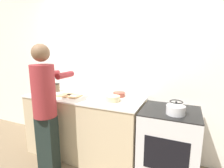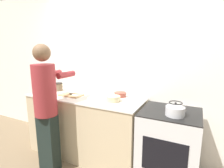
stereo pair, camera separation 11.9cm
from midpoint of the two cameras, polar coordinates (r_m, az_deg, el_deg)
The scene contains 10 objects.
wall_back at distance 2.75m, azimuth 3.15°, elevation 4.60°, with size 8.00×0.05×2.60m.
counter at distance 2.80m, azimuth -7.29°, elevation -13.19°, with size 1.76×0.70×0.93m.
oven at distance 2.39m, azimuth 19.32°, elevation -18.69°, with size 0.68×0.62×0.90m.
person at distance 2.39m, azimuth -19.33°, elevation -6.08°, with size 0.33×0.57×1.69m.
cutting_board at distance 2.70m, azimuth -11.95°, elevation -3.54°, with size 0.34×0.20×0.02m.
knife at distance 2.67m, azimuth -11.32°, elevation -3.45°, with size 0.20×0.10×0.01m.
kettle at distance 2.07m, azimuth 21.49°, elevation -7.90°, with size 0.21×0.21×0.15m.
bowl_prep at distance 2.36m, azimuth 1.77°, elevation -4.79°, with size 0.20×0.20×0.07m.
bowl_mixing at distance 2.59m, azimuth 3.97°, elevation -3.46°, with size 0.17×0.17×0.07m.
canister_jar at distance 3.06m, azimuth -15.96°, elevation -0.87°, with size 0.13×0.13×0.13m.
Camera 2 is at (1.13, -1.74, 1.63)m, focal length 28.00 mm.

